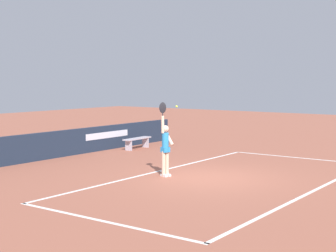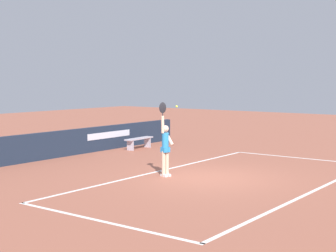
{
  "view_description": "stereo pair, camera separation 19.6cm",
  "coord_description": "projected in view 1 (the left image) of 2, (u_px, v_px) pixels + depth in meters",
  "views": [
    {
      "loc": [
        -13.29,
        -8.09,
        3.01
      ],
      "look_at": [
        -0.53,
        1.15,
        1.57
      ],
      "focal_mm": 55.02,
      "sensor_mm": 36.0,
      "label": 1
    },
    {
      "loc": [
        -13.17,
        -8.25,
        3.01
      ],
      "look_at": [
        -0.53,
        1.15,
        1.57
      ],
      "focal_mm": 55.02,
      "sensor_mm": 36.0,
      "label": 2
    }
  ],
  "objects": [
    {
      "name": "tennis_player",
      "position": [
        165.0,
        146.0,
        15.87
      ],
      "size": [
        0.42,
        0.4,
        2.31
      ],
      "color": "beige",
      "rests_on": "ground"
    },
    {
      "name": "tennis_ball",
      "position": [
        177.0,
        106.0,
        15.9
      ],
      "size": [
        0.07,
        0.07,
        0.07
      ],
      "color": "#C8E02C"
    },
    {
      "name": "court_lines",
      "position": [
        227.0,
        180.0,
        15.33
      ],
      "size": [
        11.0,
        5.29,
        0.0
      ],
      "color": "white",
      "rests_on": "ground"
    },
    {
      "name": "ground_plane",
      "position": [
        208.0,
        178.0,
        15.72
      ],
      "size": [
        60.0,
        60.0,
        0.0
      ],
      "primitive_type": "plane",
      "color": "#A05944"
    },
    {
      "name": "back_wall",
      "position": [
        56.0,
        144.0,
        19.67
      ],
      "size": [
        14.36,
        0.2,
        1.02
      ],
      "color": "#1E2A3F",
      "rests_on": "ground"
    },
    {
      "name": "courtside_bench_near",
      "position": [
        137.0,
        140.0,
        22.15
      ],
      "size": [
        1.63,
        0.45,
        0.48
      ],
      "color": "#B5AFBF",
      "rests_on": "ground"
    }
  ]
}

